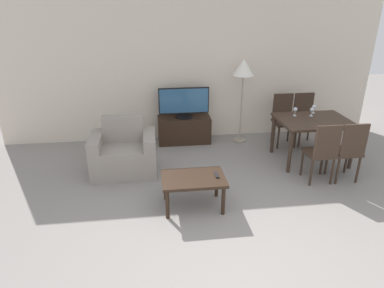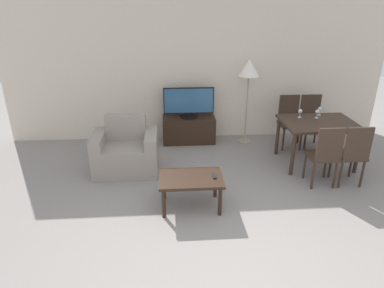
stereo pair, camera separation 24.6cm
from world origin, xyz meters
The scene contains 16 objects.
ground_plane centered at (0.00, 0.00, 0.00)m, with size 18.00×18.00×0.00m, color gray.
wall_back centered at (0.00, 3.85, 1.35)m, with size 7.15×0.06×2.70m.
armchair centered at (-1.25, 2.44, 0.32)m, with size 0.99×0.70×0.86m.
tv_stand centered at (-0.18, 3.56, 0.25)m, with size 0.98×0.44×0.50m.
tv centered at (-0.18, 3.56, 0.78)m, with size 0.93×0.32×0.56m.
coffee_table centered at (-0.30, 1.32, 0.38)m, with size 0.82×0.55×0.44m.
dining_table centered at (1.85, 2.49, 0.64)m, with size 1.16×0.89×0.73m.
dining_chair_near centered at (1.65, 1.73, 0.53)m, with size 0.40×0.40×0.95m.
dining_chair_far centered at (2.05, 3.24, 0.53)m, with size 0.40×0.40×0.95m.
dining_chair_near_right centered at (2.05, 1.73, 0.53)m, with size 0.40×0.40×0.95m.
dining_chair_far_left centered at (1.65, 3.24, 0.53)m, with size 0.40×0.40×0.95m.
floor_lamp centered at (0.89, 3.47, 1.37)m, with size 0.38×0.38×1.57m.
remote_primary centered at (0.01, 1.33, 0.45)m, with size 0.04×0.15×0.02m.
wine_glass_left centered at (1.88, 2.67, 0.83)m, with size 0.07×0.07×0.15m.
wine_glass_center centered at (1.98, 2.81, 0.83)m, with size 0.07×0.07×0.15m.
wine_glass_right centered at (1.61, 2.71, 0.83)m, with size 0.07×0.07×0.15m.
Camera 2 is at (-0.55, -2.54, 2.56)m, focal length 32.00 mm.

